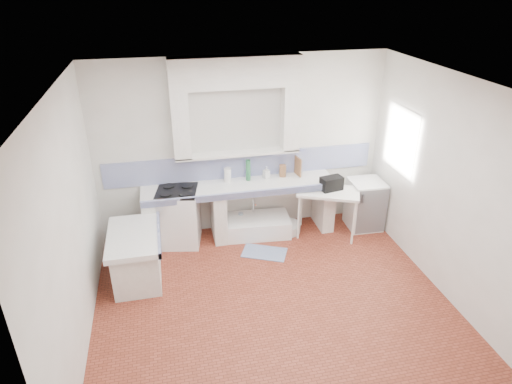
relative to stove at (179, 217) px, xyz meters
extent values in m
plane|color=brown|center=(1.07, -1.70, -0.44)|extent=(4.50, 4.50, 0.00)
plane|color=white|center=(1.07, -1.70, 2.36)|extent=(4.50, 4.50, 0.00)
plane|color=white|center=(1.07, 0.30, 0.96)|extent=(4.50, 0.00, 4.50)
plane|color=white|center=(1.07, -3.70, 0.96)|extent=(4.50, 0.00, 4.50)
plane|color=white|center=(-1.18, -1.70, 0.96)|extent=(0.00, 4.50, 4.50)
plane|color=white|center=(3.32, -1.70, 0.96)|extent=(0.00, 4.50, 4.50)
cube|color=white|center=(0.97, 0.17, 2.14)|extent=(1.90, 0.25, 0.45)
cube|color=#3B2013|center=(3.49, -0.50, 1.16)|extent=(0.35, 0.86, 1.06)
cube|color=white|center=(3.35, -0.50, 1.54)|extent=(0.01, 0.84, 0.24)
cube|color=white|center=(0.97, 0.00, 0.42)|extent=(3.00, 0.60, 0.08)
cube|color=navy|center=(0.97, -0.28, 0.42)|extent=(3.00, 0.04, 0.10)
cube|color=white|center=(-0.43, 0.00, -0.03)|extent=(0.20, 0.55, 0.82)
cube|color=white|center=(0.62, 0.00, -0.03)|extent=(0.20, 0.55, 0.82)
cube|color=white|center=(2.37, 0.00, -0.03)|extent=(0.20, 0.55, 0.82)
cube|color=white|center=(-0.63, -0.80, 0.22)|extent=(0.70, 1.10, 0.08)
cube|color=white|center=(-0.63, -0.80, -0.13)|extent=(0.60, 1.00, 0.62)
cube|color=navy|center=(-0.30, -0.80, 0.22)|extent=(0.04, 1.10, 0.10)
cube|color=navy|center=(1.07, 0.28, 0.66)|extent=(4.27, 0.03, 0.40)
cube|color=white|center=(0.00, 0.00, 0.00)|extent=(0.72, 0.70, 0.87)
cube|color=white|center=(1.22, -0.02, -0.31)|extent=(1.12, 0.67, 0.26)
cube|color=white|center=(2.32, -0.29, -0.04)|extent=(1.08, 0.86, 0.04)
cube|color=white|center=(3.02, -0.17, -0.03)|extent=(0.55, 0.55, 0.82)
cylinder|color=red|center=(0.98, -0.04, -0.31)|extent=(0.30, 0.30, 0.25)
cylinder|color=orange|center=(1.16, -0.09, -0.31)|extent=(0.32, 0.32, 0.26)
cylinder|color=#2B4AB3|center=(1.56, -0.11, -0.29)|extent=(0.35, 0.35, 0.29)
cylinder|color=white|center=(1.74, -0.09, -0.36)|extent=(0.48, 0.48, 0.15)
cylinder|color=silver|center=(1.00, 0.15, -0.28)|extent=(0.10, 0.10, 0.31)
cylinder|color=silver|center=(1.19, 0.15, -0.30)|extent=(0.08, 0.08, 0.27)
cube|color=black|center=(2.37, -0.26, 0.46)|extent=(0.37, 0.25, 0.21)
cylinder|color=#26683C|center=(1.13, 0.15, 0.62)|extent=(0.07, 0.07, 0.32)
cylinder|color=#26683C|center=(1.13, 0.13, 0.63)|extent=(0.08, 0.08, 0.34)
cube|color=brown|center=(1.69, 0.15, 0.56)|extent=(0.11, 0.09, 0.20)
cube|color=brown|center=(1.94, 0.15, 0.61)|extent=(0.06, 0.22, 0.30)
cylinder|color=white|center=(0.80, 0.15, 0.57)|extent=(0.14, 0.14, 0.22)
imported|color=white|center=(1.42, 0.15, 0.56)|extent=(0.12, 0.12, 0.20)
cube|color=#284789|center=(1.22, -0.61, -0.43)|extent=(0.76, 0.62, 0.01)
camera|label=1|loc=(-0.12, -6.09, 3.41)|focal=31.16mm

